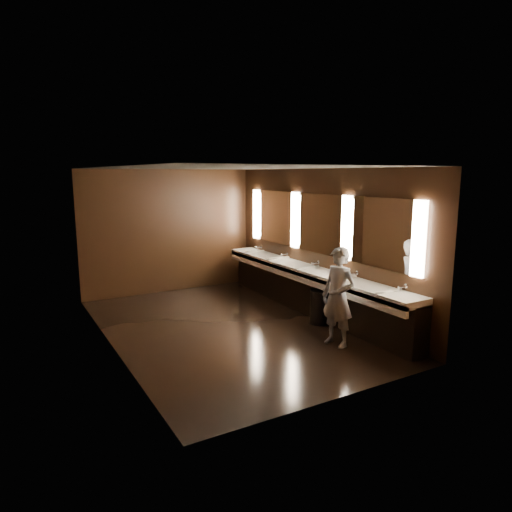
{
  "coord_description": "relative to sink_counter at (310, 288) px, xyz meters",
  "views": [
    {
      "loc": [
        -3.45,
        -6.98,
        2.71
      ],
      "look_at": [
        0.57,
        0.0,
        1.24
      ],
      "focal_mm": 32.0,
      "sensor_mm": 36.0,
      "label": 1
    }
  ],
  "objects": [
    {
      "name": "wall_front",
      "position": [
        -1.79,
        -3.0,
        0.9
      ],
      "size": [
        4.0,
        0.02,
        2.8
      ],
      "primitive_type": "cube",
      "color": "black",
      "rests_on": "floor"
    },
    {
      "name": "wall_back",
      "position": [
        -1.79,
        3.0,
        0.9
      ],
      "size": [
        4.0,
        0.02,
        2.8
      ],
      "primitive_type": "cube",
      "color": "black",
      "rests_on": "floor"
    },
    {
      "name": "wall_left",
      "position": [
        -3.79,
        0.0,
        0.9
      ],
      "size": [
        0.02,
        6.0,
        2.8
      ],
      "primitive_type": "cube",
      "color": "black",
      "rests_on": "floor"
    },
    {
      "name": "person",
      "position": [
        -0.65,
        -1.61,
        0.3
      ],
      "size": [
        0.5,
        0.65,
        1.59
      ],
      "primitive_type": "imported",
      "rotation": [
        0.0,
        0.0,
        -1.35
      ],
      "color": "#98B8E4",
      "rests_on": "floor"
    },
    {
      "name": "ceiling",
      "position": [
        -1.79,
        0.0,
        2.3
      ],
      "size": [
        4.0,
        6.0,
        0.02
      ],
      "primitive_type": "cube",
      "color": "#2D2D2B",
      "rests_on": "wall_back"
    },
    {
      "name": "wall_right",
      "position": [
        0.21,
        0.0,
        0.9
      ],
      "size": [
        0.02,
        6.0,
        2.8
      ],
      "primitive_type": "cube",
      "color": "black",
      "rests_on": "floor"
    },
    {
      "name": "sink_counter",
      "position": [
        0.0,
        0.0,
        0.0
      ],
      "size": [
        0.55,
        5.4,
        1.01
      ],
      "color": "black",
      "rests_on": "floor"
    },
    {
      "name": "floor",
      "position": [
        -1.79,
        0.0,
        -0.5
      ],
      "size": [
        6.0,
        6.0,
        0.0
      ],
      "primitive_type": "plane",
      "color": "black",
      "rests_on": "ground"
    },
    {
      "name": "mirror_band",
      "position": [
        0.19,
        -0.0,
        1.25
      ],
      "size": [
        0.06,
        5.03,
        1.15
      ],
      "color": "#FFE4C2",
      "rests_on": "wall_right"
    },
    {
      "name": "trash_bin",
      "position": [
        -0.22,
        -0.63,
        -0.19
      ],
      "size": [
        0.52,
        0.52,
        0.62
      ],
      "primitive_type": "cylinder",
      "rotation": [
        0.0,
        0.0,
        0.38
      ],
      "color": "black",
      "rests_on": "floor"
    }
  ]
}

